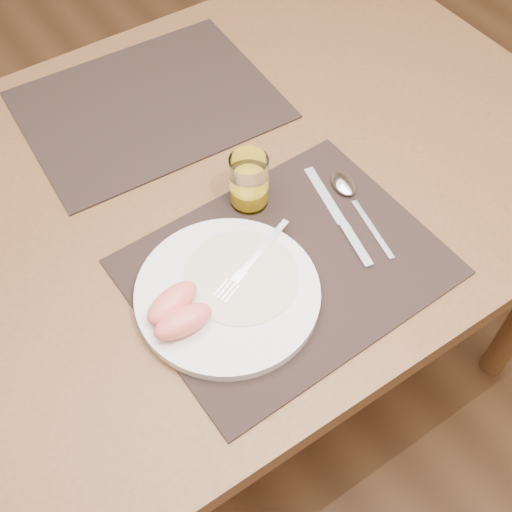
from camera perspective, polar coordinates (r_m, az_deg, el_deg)
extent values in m
plane|color=brown|center=(1.71, -3.30, -10.79)|extent=(5.00, 5.00, 0.00)
cube|color=brown|center=(1.10, -5.09, 5.64)|extent=(1.40, 0.90, 0.04)
cylinder|color=brown|center=(1.83, 6.84, 13.11)|extent=(0.06, 0.06, 0.71)
cube|color=black|center=(0.97, 2.70, -0.96)|extent=(0.46, 0.37, 0.00)
cube|color=black|center=(1.23, -9.50, 13.12)|extent=(0.46, 0.37, 0.00)
cylinder|color=white|center=(0.93, -2.54, -3.36)|extent=(0.27, 0.27, 0.02)
cylinder|color=white|center=(0.94, -1.34, -1.79)|extent=(0.17, 0.17, 0.00)
cube|color=silver|center=(0.97, 0.86, 0.96)|extent=(0.11, 0.05, 0.00)
cube|color=silver|center=(0.94, -1.55, -1.86)|extent=(0.03, 0.02, 0.00)
cube|color=silver|center=(0.92, -2.63, -3.13)|extent=(0.04, 0.03, 0.00)
cube|color=silver|center=(1.06, 6.13, 5.37)|extent=(0.04, 0.13, 0.00)
cube|color=silver|center=(1.00, 8.85, 1.03)|extent=(0.03, 0.09, 0.01)
cube|color=silver|center=(1.03, 10.29, 2.37)|extent=(0.03, 0.12, 0.00)
ellipsoid|color=silver|center=(1.08, 7.78, 6.39)|extent=(0.05, 0.06, 0.01)
cylinder|color=white|center=(1.01, -0.63, 6.67)|extent=(0.06, 0.06, 0.09)
cylinder|color=#EDB113|center=(1.04, -0.61, 5.59)|extent=(0.05, 0.05, 0.03)
ellipsoid|color=#FF7868|center=(0.88, -6.50, -5.81)|extent=(0.09, 0.05, 0.03)
ellipsoid|color=#FF7868|center=(0.90, -7.47, -4.12)|extent=(0.09, 0.06, 0.03)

